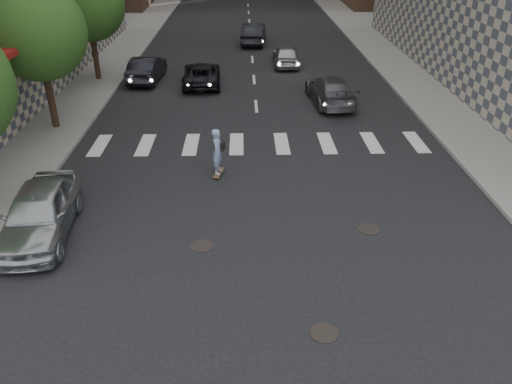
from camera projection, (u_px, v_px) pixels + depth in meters
ground at (269, 270)px, 14.13m from camera, size 160.00×160.00×0.00m
sidewalk_left at (23, 76)px, 31.28m from camera, size 13.00×80.00×0.15m
sidewalk_right at (480, 72)px, 31.94m from camera, size 13.00×80.00×0.15m
tree_b at (38, 27)px, 21.43m from camera, size 4.20×4.20×6.60m
tree_c at (88, 0)px, 28.43m from camera, size 4.20×4.20×6.60m
manhole_a at (324, 333)px, 11.96m from camera, size 0.70×0.70×0.02m
manhole_b at (202, 246)px, 15.13m from camera, size 0.70×0.70×0.02m
manhole_c at (369, 229)px, 15.95m from camera, size 0.70×0.70×0.02m
skateboarder at (218, 152)px, 18.87m from camera, size 0.56×0.98×1.89m
silver_sedan at (39, 213)px, 15.34m from camera, size 2.25×4.77×1.58m
traffic_car_a at (147, 69)px, 30.18m from camera, size 1.85×4.56×1.47m
traffic_car_b at (330, 90)px, 26.53m from camera, size 2.38×5.06×1.43m
traffic_car_c at (202, 74)px, 29.51m from camera, size 2.33×4.72×1.29m
traffic_car_d at (286, 55)px, 33.39m from camera, size 1.73×4.15×1.41m
traffic_car_e at (254, 34)px, 39.16m from camera, size 2.10×4.89×1.57m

